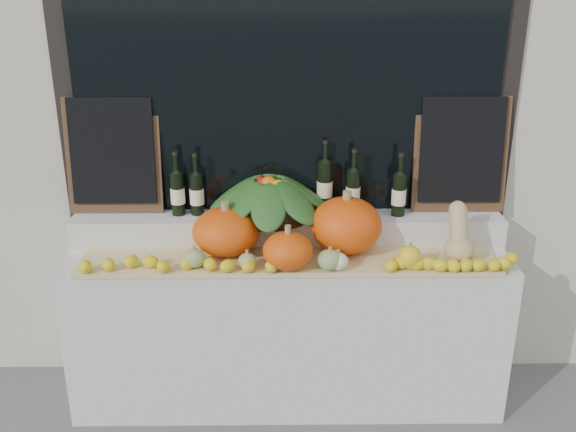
{
  "coord_description": "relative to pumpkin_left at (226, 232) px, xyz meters",
  "views": [
    {
      "loc": [
        -0.03,
        -1.53,
        2.28
      ],
      "look_at": [
        0.0,
        1.45,
        1.12
      ],
      "focal_mm": 40.0,
      "sensor_mm": 36.0,
      "label": 1
    }
  ],
  "objects": [
    {
      "name": "wine_bottle_near_right",
      "position": [
        0.66,
        0.2,
        0.14
      ],
      "size": [
        0.08,
        0.08,
        0.36
      ],
      "color": "black",
      "rests_on": "rear_tier"
    },
    {
      "name": "wine_bottle_far_left",
      "position": [
        -0.27,
        0.21,
        0.14
      ],
      "size": [
        0.08,
        0.08,
        0.35
      ],
      "color": "black",
      "rests_on": "rear_tier"
    },
    {
      "name": "produce_bowl",
      "position": [
        0.22,
        0.18,
        0.12
      ],
      "size": [
        0.69,
        0.69,
        0.23
      ],
      "color": "black",
      "rests_on": "rear_tier"
    },
    {
      "name": "butternut_squash",
      "position": [
        1.16,
        -0.1,
        0.0
      ],
      "size": [
        0.15,
        0.21,
        0.29
      ],
      "color": "tan",
      "rests_on": "straw_bedding"
    },
    {
      "name": "lemon_heap",
      "position": [
        0.32,
        -0.19,
        -0.09
      ],
      "size": [
        2.2,
        0.16,
        0.06
      ],
      "primitive_type": null,
      "color": "yellow",
      "rests_on": "straw_bedding"
    },
    {
      "name": "chalkboard_left",
      "position": [
        -0.6,
        0.26,
        0.34
      ],
      "size": [
        0.5,
        0.1,
        0.62
      ],
      "rotation": [
        -0.11,
        0.0,
        0.0
      ],
      "color": "#4C331E",
      "rests_on": "rear_tier"
    },
    {
      "name": "decorative_gourds",
      "position": [
        0.41,
        -0.18,
        -0.06
      ],
      "size": [
        1.16,
        0.16,
        0.17
      ],
      "color": "#36671F",
      "rests_on": "straw_bedding"
    },
    {
      "name": "straw_bedding",
      "position": [
        0.32,
        -0.08,
        -0.13
      ],
      "size": [
        2.1,
        0.32,
        0.02
      ],
      "primitive_type": "cube",
      "color": "tan",
      "rests_on": "display_sill"
    },
    {
      "name": "wine_bottle_near_left",
      "position": [
        -0.17,
        0.22,
        0.13
      ],
      "size": [
        0.08,
        0.08,
        0.34
      ],
      "color": "black",
      "rests_on": "rear_tier"
    },
    {
      "name": "rear_tier",
      "position": [
        0.32,
        0.2,
        -0.07
      ],
      "size": [
        2.3,
        0.25,
        0.16
      ],
      "primitive_type": "cube",
      "color": "silver",
      "rests_on": "display_sill"
    },
    {
      "name": "wine_bottle_tall",
      "position": [
        0.51,
        0.25,
        0.16
      ],
      "size": [
        0.08,
        0.08,
        0.4
      ],
      "color": "black",
      "rests_on": "rear_tier"
    },
    {
      "name": "pumpkin_center",
      "position": [
        0.31,
        -0.17,
        -0.03
      ],
      "size": [
        0.25,
        0.25,
        0.18
      ],
      "primitive_type": "ellipsoid",
      "rotation": [
        0.0,
        0.0,
        0.02
      ],
      "color": "#EC520C",
      "rests_on": "straw_bedding"
    },
    {
      "name": "display_sill",
      "position": [
        0.32,
        0.05,
        -0.59
      ],
      "size": [
        2.3,
        0.55,
        0.88
      ],
      "primitive_type": "cube",
      "color": "silver",
      "rests_on": "ground"
    },
    {
      "name": "chalkboard_right",
      "position": [
        1.24,
        0.26,
        0.34
      ],
      "size": [
        0.5,
        0.1,
        0.62
      ],
      "rotation": [
        -0.11,
        0.0,
        0.0
      ],
      "color": "#4C331E",
      "rests_on": "rear_tier"
    },
    {
      "name": "pumpkin_right",
      "position": [
        0.61,
        0.02,
        0.02
      ],
      "size": [
        0.37,
        0.37,
        0.29
      ],
      "primitive_type": "ellipsoid",
      "rotation": [
        0.0,
        0.0,
        0.02
      ],
      "color": "#EC520C",
      "rests_on": "straw_bedding"
    },
    {
      "name": "wine_bottle_far_right",
      "position": [
        0.91,
        0.19,
        0.13
      ],
      "size": [
        0.08,
        0.08,
        0.34
      ],
      "color": "black",
      "rests_on": "rear_tier"
    },
    {
      "name": "pumpkin_left",
      "position": [
        0.0,
        0.0,
        0.0
      ],
      "size": [
        0.35,
        0.35,
        0.24
      ],
      "primitive_type": "ellipsoid",
      "rotation": [
        0.0,
        0.0,
        0.03
      ],
      "color": "#EC520C",
      "rests_on": "straw_bedding"
    }
  ]
}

